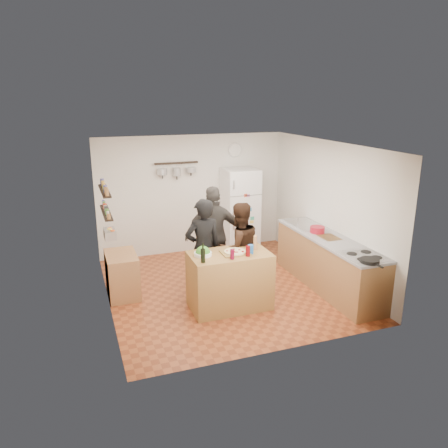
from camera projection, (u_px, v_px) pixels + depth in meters
name	position (u px, v px, depth m)	size (l,w,h in m)	color
room_shell	(219.00, 214.00, 7.71)	(4.20, 4.20, 4.20)	brown
prep_island	(230.00, 280.00, 6.90)	(1.25, 0.72, 0.91)	#A1763B
pizza_board	(235.00, 253.00, 6.78)	(0.42, 0.34, 0.02)	olive
pizza	(235.00, 252.00, 6.77)	(0.34, 0.34, 0.02)	beige
salad_bowl	(203.00, 254.00, 6.67)	(0.27, 0.27, 0.05)	white
wine_bottle	(203.00, 256.00, 6.38)	(0.07, 0.07, 0.20)	black
wine_glass_near	(232.00, 254.00, 6.52)	(0.06, 0.06, 0.15)	#57071F
wine_glass_far	(248.00, 251.00, 6.64)	(0.07, 0.07, 0.16)	#5B070B
pepper_mill	(255.00, 244.00, 6.94)	(0.06, 0.06, 0.19)	#A87446
salt_canister	(251.00, 249.00, 6.74)	(0.09, 0.09, 0.14)	#1C539B
person_left	(203.00, 249.00, 7.17)	(0.62, 0.41, 1.69)	black
person_center	(239.00, 249.00, 7.32)	(0.77, 0.60, 1.59)	black
person_back	(214.00, 236.00, 7.72)	(1.04, 0.43, 1.77)	#2D2B28
counter_run	(328.00, 263.00, 7.64)	(0.63, 2.63, 0.90)	#9E7042
stove_top	(364.00, 256.00, 6.65)	(0.60, 0.62, 0.02)	white
skillet	(370.00, 261.00, 6.37)	(0.28, 0.28, 0.05)	black
sink	(305.00, 225.00, 8.27)	(0.50, 0.80, 0.03)	silver
cutting_board	(329.00, 238.00, 7.52)	(0.30, 0.40, 0.02)	olive
red_bowl	(317.00, 230.00, 7.76)	(0.26, 0.26, 0.11)	maroon
fridge	(240.00, 211.00, 9.35)	(0.70, 0.68, 1.80)	white
wall_clock	(235.00, 150.00, 9.29)	(0.30, 0.30, 0.03)	silver
spice_shelf_lower	(106.00, 213.00, 6.85)	(0.12, 1.00, 0.03)	black
spice_shelf_upper	(105.00, 191.00, 6.75)	(0.12, 1.00, 0.03)	black
produce_basket	(110.00, 234.00, 6.96)	(0.18, 0.35, 0.14)	silver
side_table	(122.00, 275.00, 7.35)	(0.50, 0.80, 0.73)	#A87446
pot_rack	(176.00, 163.00, 8.86)	(0.90, 0.04, 0.04)	black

